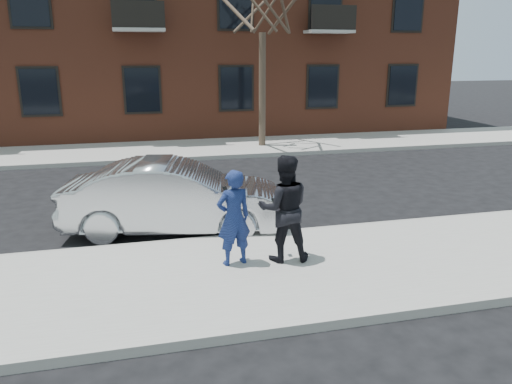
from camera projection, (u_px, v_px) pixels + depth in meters
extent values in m
plane|color=black|center=(165.00, 284.00, 8.19)|extent=(100.00, 100.00, 0.00)
cube|color=gray|center=(166.00, 286.00, 7.94)|extent=(50.00, 3.50, 0.15)
cube|color=#999691|center=(159.00, 245.00, 9.62)|extent=(50.00, 0.10, 0.15)
cube|color=gray|center=(144.00, 151.00, 18.68)|extent=(50.00, 3.50, 0.15)
cube|color=#999691|center=(146.00, 161.00, 17.00)|extent=(50.00, 0.10, 0.15)
cube|color=brown|center=(175.00, 1.00, 23.84)|extent=(24.00, 10.00, 12.00)
cube|color=black|center=(236.00, 88.00, 20.58)|extent=(1.30, 0.06, 1.70)
cube|color=black|center=(402.00, 86.00, 22.33)|extent=(1.30, 0.06, 1.70)
cube|color=black|center=(236.00, 6.00, 19.71)|extent=(1.30, 0.06, 1.70)
cube|color=black|center=(408.00, 10.00, 21.46)|extent=(1.30, 0.06, 1.70)
cylinder|color=#3B2C22|center=(262.00, 90.00, 18.89)|extent=(0.26, 0.26, 4.20)
imported|color=#B7BABF|center=(175.00, 197.00, 10.38)|extent=(4.78, 2.42, 1.50)
imported|color=navy|center=(234.00, 218.00, 8.38)|extent=(0.67, 0.51, 1.66)
cube|color=black|center=(225.00, 190.00, 8.43)|extent=(0.09, 0.14, 0.08)
imported|color=black|center=(284.00, 208.00, 8.54)|extent=(1.00, 0.83, 1.87)
cube|color=black|center=(274.00, 201.00, 8.68)|extent=(0.07, 0.14, 0.06)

